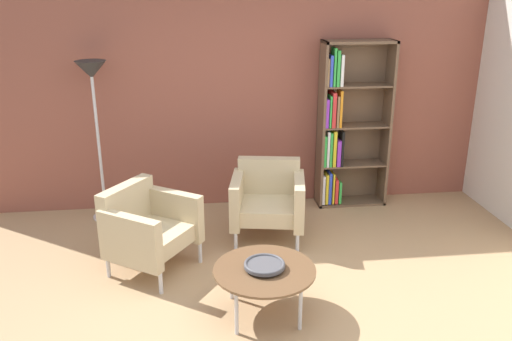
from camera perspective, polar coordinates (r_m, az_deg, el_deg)
The scene contains 8 objects.
ground_plane at distance 4.27m, azimuth 1.59°, elevation -15.96°, with size 8.32×8.32×0.00m, color tan.
brick_back_panel at distance 6.01m, azimuth -1.74°, elevation 9.69°, with size 6.40×0.12×2.90m, color brown.
bookshelf_tall at distance 6.13m, azimuth 9.63°, elevation 4.50°, with size 0.80×0.30×1.90m.
coffee_table_low at distance 4.16m, azimuth 0.92°, elevation -10.91°, with size 0.80×0.80×0.40m.
decorative_bowl at distance 4.13m, azimuth 0.92°, elevation -10.14°, with size 0.32×0.32×0.05m.
armchair_corner_red at distance 5.36m, azimuth 1.30°, elevation -3.10°, with size 0.82×0.77×0.78m.
armchair_by_bookshelf at distance 4.87m, azimuth -11.66°, elevation -5.98°, with size 0.93×0.94×0.78m.
floor_lamp_torchiere at distance 5.76m, azimuth -17.19°, elevation 8.38°, with size 0.32×0.32×1.74m.
Camera 1 is at (-0.53, -3.43, 2.48)m, focal length 37.05 mm.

